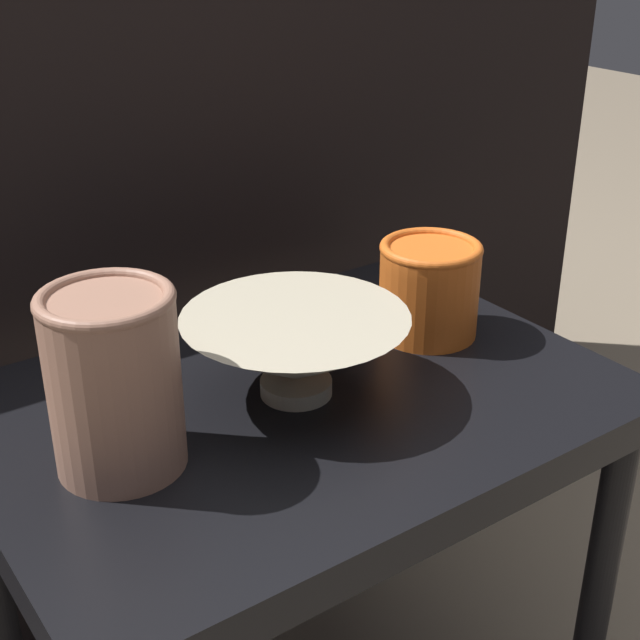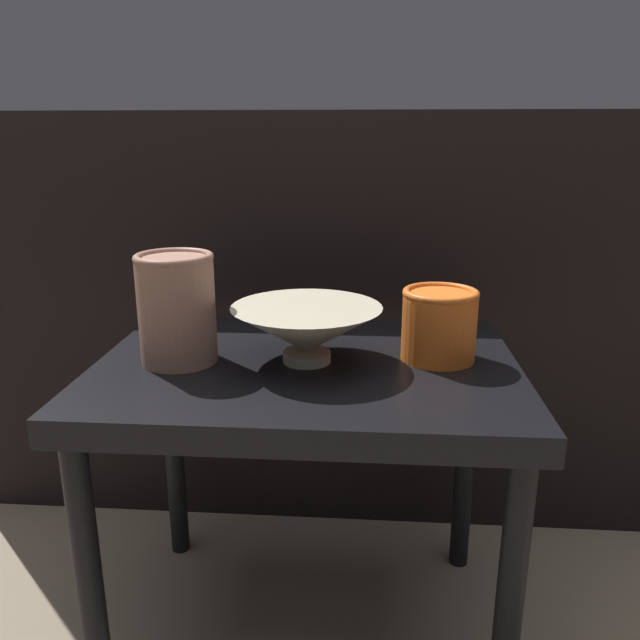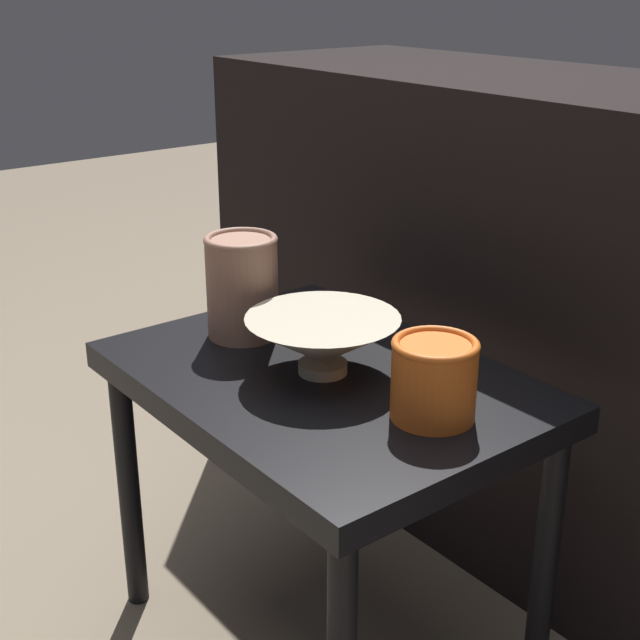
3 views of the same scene
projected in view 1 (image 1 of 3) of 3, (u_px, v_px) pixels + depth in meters
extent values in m
cube|color=black|center=(296.00, 410.00, 0.90)|extent=(0.63, 0.45, 0.04)
cylinder|color=black|center=(598.00, 591.00, 1.01)|extent=(0.04, 0.04, 0.45)
cylinder|color=black|center=(385.00, 438.00, 1.30)|extent=(0.04, 0.04, 0.45)
cube|color=black|center=(86.00, 269.00, 1.34)|extent=(1.58, 0.50, 0.86)
cylinder|color=#B2A88E|center=(300.00, 386.00, 0.89)|extent=(0.07, 0.07, 0.02)
cone|color=#B2A88E|center=(300.00, 348.00, 0.87)|extent=(0.22, 0.22, 0.07)
cylinder|color=#996B56|center=(115.00, 384.00, 0.75)|extent=(0.11, 0.11, 0.16)
torus|color=#996B56|center=(105.00, 299.00, 0.72)|extent=(0.12, 0.12, 0.01)
cylinder|color=orange|center=(429.00, 291.00, 0.99)|extent=(0.11, 0.11, 0.10)
torus|color=orange|center=(431.00, 248.00, 0.97)|extent=(0.11, 0.11, 0.01)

